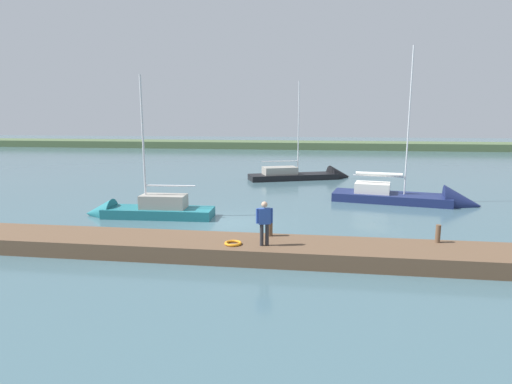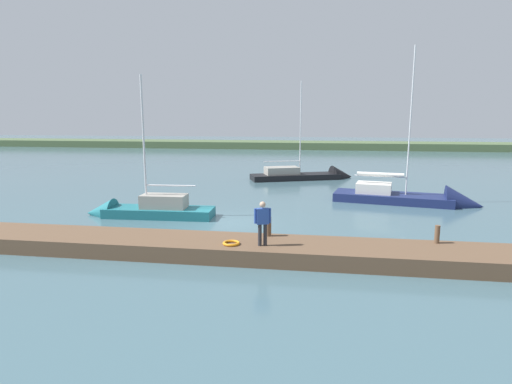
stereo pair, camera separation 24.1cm
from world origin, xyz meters
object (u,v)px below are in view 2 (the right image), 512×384
object	(u,v)px
person_on_dock	(263,220)
sailboat_far_right	(142,212)
sailboat_inner_slip	(310,177)
life_ring_buoy	(231,243)
sailboat_far_left	(418,201)
mooring_post_far	(437,234)
mooring_post_near	(269,226)

from	to	relation	value
person_on_dock	sailboat_far_right	bearing A→B (deg)	-146.57
sailboat_inner_slip	person_on_dock	xyz separation A→B (m)	(1.27, 22.09, 1.41)
life_ring_buoy	sailboat_far_left	size ratio (longest dim) A/B	0.06
life_ring_buoy	sailboat_far_left	bearing A→B (deg)	-128.07
sailboat_far_right	mooring_post_far	bearing A→B (deg)	158.63
life_ring_buoy	sailboat_far_left	xyz separation A→B (m)	(-9.57, -12.21, -0.52)
sailboat_far_right	person_on_dock	size ratio (longest dim) A/B	4.93
life_ring_buoy	person_on_dock	bearing A→B (deg)	-177.90
life_ring_buoy	sailboat_far_left	world-z (taller)	sailboat_far_left
mooring_post_far	sailboat_far_right	world-z (taller)	sailboat_far_right
sailboat_far_right	person_on_dock	xyz separation A→B (m)	(-7.61, 6.24, 1.37)
sailboat_far_left	person_on_dock	bearing A→B (deg)	-113.39
person_on_dock	sailboat_far_left	bearing A→B (deg)	128.28
mooring_post_far	sailboat_far_right	xyz separation A→B (m)	(14.22, -4.92, -0.74)
mooring_post_near	sailboat_inner_slip	distance (m)	20.81
mooring_post_far	sailboat_far_right	distance (m)	15.06
mooring_post_near	sailboat_far_right	world-z (taller)	sailboat_far_right
sailboat_far_left	person_on_dock	world-z (taller)	sailboat_far_left
sailboat_far_right	person_on_dock	world-z (taller)	sailboat_far_right
sailboat_far_left	mooring_post_near	bearing A→B (deg)	-116.31
mooring_post_near	life_ring_buoy	distance (m)	1.90
mooring_post_near	mooring_post_far	xyz separation A→B (m)	(-6.54, 0.00, -0.05)
mooring_post_far	sailboat_inner_slip	bearing A→B (deg)	-75.57
mooring_post_far	sailboat_far_left	xyz separation A→B (m)	(-1.76, -10.84, -0.82)
mooring_post_far	person_on_dock	xyz separation A→B (m)	(6.61, 1.33, 0.63)
mooring_post_near	sailboat_far_right	distance (m)	9.15
person_on_dock	life_ring_buoy	bearing A→B (deg)	-105.11
mooring_post_far	sailboat_far_right	bearing A→B (deg)	-19.07
mooring_post_near	sailboat_far_right	xyz separation A→B (m)	(7.67, -4.92, -0.78)
mooring_post_far	person_on_dock	size ratio (longest dim) A/B	0.41
sailboat_far_right	sailboat_inner_slip	bearing A→B (deg)	-121.55
mooring_post_far	person_on_dock	world-z (taller)	person_on_dock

